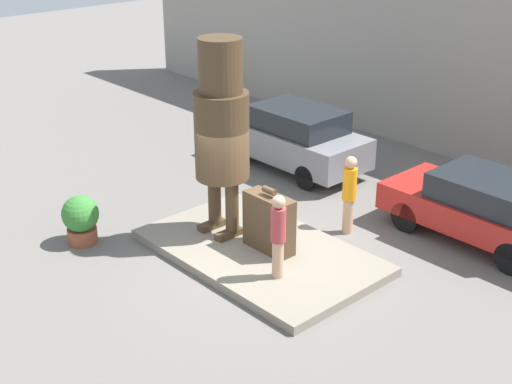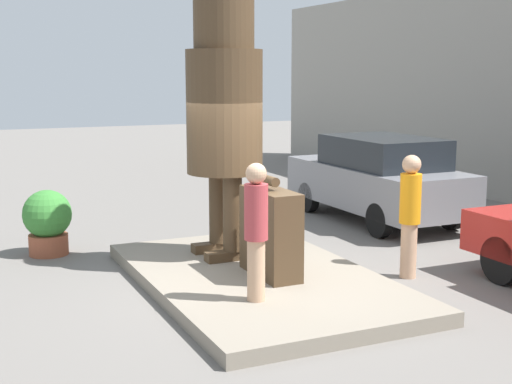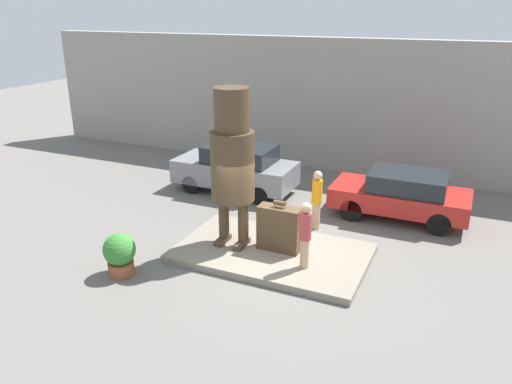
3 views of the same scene
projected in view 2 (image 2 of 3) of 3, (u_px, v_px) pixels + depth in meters
name	position (u px, v px, depth m)	size (l,w,h in m)	color
ground_plane	(258.00, 286.00, 9.88)	(60.00, 60.00, 0.00)	slate
pedestal	(258.00, 280.00, 9.86)	(4.94, 2.99, 0.19)	gray
statue_figure	(224.00, 94.00, 10.40)	(1.12, 1.12, 4.15)	#4C3823
giant_suitcase	(270.00, 232.00, 9.66)	(1.12, 0.44, 1.37)	#4C3823
tourist	(256.00, 226.00, 8.52)	(0.29, 0.29, 1.69)	tan
parked_car_grey	(378.00, 177.00, 14.09)	(4.23, 1.79, 1.69)	gray
planter_pot	(47.00, 221.00, 11.51)	(0.79, 0.79, 1.06)	brown
worker_hivis	(410.00, 211.00, 10.15)	(0.30, 0.30, 1.78)	tan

